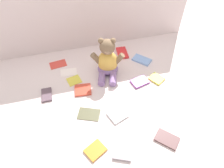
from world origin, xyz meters
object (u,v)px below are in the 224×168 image
at_px(book_case_2, 167,139).
at_px(book_case_9, 123,150).
at_px(teddy_bear, 108,61).
at_px(book_case_0, 122,53).
at_px(book_case_13, 117,115).
at_px(book_case_10, 95,150).
at_px(book_case_6, 156,79).
at_px(book_case_7, 142,60).
at_px(book_case_5, 58,64).
at_px(book_case_4, 140,82).
at_px(book_case_11, 69,72).
at_px(book_case_3, 47,95).
at_px(book_case_12, 89,114).
at_px(book_case_1, 74,80).
at_px(book_case_8, 83,90).

xyz_separation_m(book_case_2, book_case_9, (-0.26, 0.00, 0.00)).
relative_size(teddy_bear, book_case_0, 2.14).
bearing_deg(book_case_13, book_case_2, 24.22).
bearing_deg(book_case_13, book_case_10, -63.84).
distance_m(book_case_6, book_case_7, 0.22).
height_order(book_case_0, book_case_5, book_case_0).
xyz_separation_m(book_case_10, book_case_13, (0.18, 0.19, 0.00)).
bearing_deg(book_case_0, book_case_10, -112.76).
relative_size(teddy_bear, book_case_4, 2.49).
height_order(teddy_bear, book_case_10, teddy_bear).
bearing_deg(book_case_11, book_case_6, -106.92).
xyz_separation_m(book_case_3, book_case_5, (0.10, 0.29, -0.00)).
height_order(book_case_4, book_case_5, book_case_4).
relative_size(book_case_10, book_case_12, 0.77).
height_order(book_case_1, book_case_13, book_case_13).
xyz_separation_m(teddy_bear, book_case_8, (-0.21, -0.13, -0.10)).
bearing_deg(book_case_13, book_case_6, 101.96).
bearing_deg(book_case_1, book_case_3, 102.28).
bearing_deg(book_case_7, book_case_11, 135.48).
height_order(book_case_10, book_case_12, book_case_10).
distance_m(book_case_1, book_case_4, 0.46).
bearing_deg(book_case_7, book_case_2, -141.60).
xyz_separation_m(book_case_6, book_case_13, (-0.35, -0.22, 0.00)).
bearing_deg(teddy_bear, book_case_7, 27.95).
bearing_deg(book_case_10, book_case_12, 149.77).
bearing_deg(book_case_12, book_case_0, -13.37).
xyz_separation_m(book_case_4, book_case_10, (-0.40, -0.41, -0.00)).
distance_m(book_case_8, book_case_10, 0.44).
distance_m(book_case_0, book_case_1, 0.46).
bearing_deg(book_case_9, book_case_2, -156.44).
relative_size(book_case_5, book_case_8, 1.12).
xyz_separation_m(book_case_2, book_case_11, (-0.47, 0.68, -0.00)).
distance_m(book_case_1, book_case_11, 0.10).
bearing_deg(book_case_6, book_case_3, 144.58).
distance_m(book_case_1, book_case_10, 0.55).
height_order(book_case_4, book_case_6, book_case_4).
distance_m(book_case_7, book_case_11, 0.57).
bearing_deg(book_case_3, book_case_6, -2.81).
bearing_deg(book_case_6, book_case_4, 146.79).
distance_m(book_case_5, book_case_8, 0.34).
distance_m(book_case_4, book_case_8, 0.40).
bearing_deg(book_case_2, teddy_bear, -116.78).
bearing_deg(book_case_5, book_case_10, 2.82).
xyz_separation_m(teddy_bear, book_case_7, (0.29, 0.06, -0.10)).
height_order(teddy_bear, book_case_9, teddy_bear).
bearing_deg(teddy_bear, book_case_4, -22.80).
xyz_separation_m(book_case_6, book_case_8, (-0.52, 0.03, 0.00)).
relative_size(book_case_2, book_case_6, 1.34).
bearing_deg(book_case_9, book_case_13, -74.84).
height_order(book_case_1, book_case_8, book_case_8).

